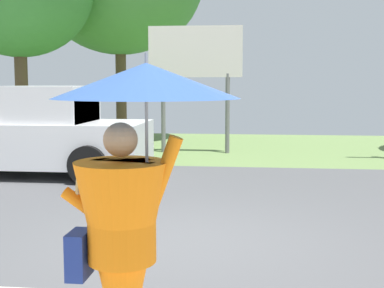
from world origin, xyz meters
The scene contains 4 objects.
ground_plane centered at (0.00, 2.95, -0.05)m, with size 40.00×22.00×0.20m.
monk_pedestrian centered at (0.09, -3.07, 1.17)m, with size 1.17×1.17×2.13m.
pickup_truck centered at (-3.94, 4.49, 0.87)m, with size 5.20×2.28×1.88m.
roadside_billboard centered at (-0.76, 8.48, 2.55)m, with size 2.60×0.12×3.50m.
Camera 1 is at (0.87, -6.35, 1.95)m, focal length 50.13 mm.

